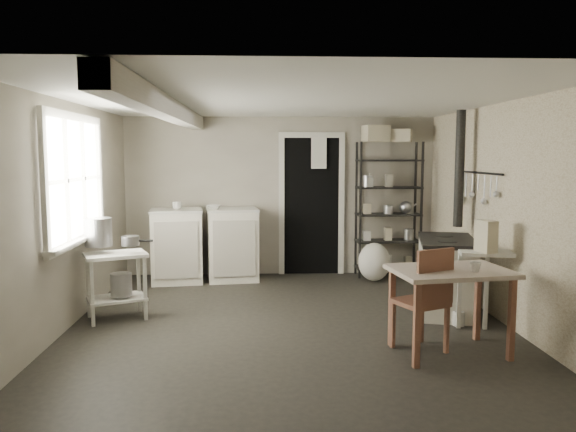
{
  "coord_description": "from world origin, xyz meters",
  "views": [
    {
      "loc": [
        -0.29,
        -5.69,
        1.76
      ],
      "look_at": [
        0.0,
        0.3,
        1.1
      ],
      "focal_mm": 35.0,
      "sensor_mm": 36.0,
      "label": 1
    }
  ],
  "objects_px": {
    "base_cabinets": "(205,248)",
    "stove": "(446,273)",
    "stockpot": "(98,232)",
    "chair": "(420,298)",
    "work_table": "(449,311)",
    "flour_sack": "(374,264)",
    "prep_table": "(116,282)",
    "shelf_rack": "(388,211)"
  },
  "relations": [
    {
      "from": "base_cabinets",
      "to": "stove",
      "type": "distance_m",
      "value": 3.33
    },
    {
      "from": "stockpot",
      "to": "chair",
      "type": "xyz_separation_m",
      "value": [
        3.14,
        -1.14,
        -0.45
      ]
    },
    {
      "from": "stockpot",
      "to": "base_cabinets",
      "type": "height_order",
      "value": "stockpot"
    },
    {
      "from": "base_cabinets",
      "to": "work_table",
      "type": "bearing_deg",
      "value": -58.15
    },
    {
      "from": "stockpot",
      "to": "work_table",
      "type": "xyz_separation_m",
      "value": [
        3.39,
        -1.21,
        -0.56
      ]
    },
    {
      "from": "stove",
      "to": "work_table",
      "type": "xyz_separation_m",
      "value": [
        -0.4,
        -1.31,
        -0.06
      ]
    },
    {
      "from": "stove",
      "to": "work_table",
      "type": "bearing_deg",
      "value": -93.97
    },
    {
      "from": "stove",
      "to": "flour_sack",
      "type": "xyz_separation_m",
      "value": [
        -0.49,
        1.56,
        -0.2
      ]
    },
    {
      "from": "base_cabinets",
      "to": "prep_table",
      "type": "bearing_deg",
      "value": -119.86
    },
    {
      "from": "prep_table",
      "to": "stockpot",
      "type": "distance_m",
      "value": 0.57
    },
    {
      "from": "prep_table",
      "to": "chair",
      "type": "relative_size",
      "value": 0.75
    },
    {
      "from": "stockpot",
      "to": "flour_sack",
      "type": "distance_m",
      "value": 3.76
    },
    {
      "from": "prep_table",
      "to": "flour_sack",
      "type": "bearing_deg",
      "value": 28.11
    },
    {
      "from": "work_table",
      "to": "chair",
      "type": "relative_size",
      "value": 1.05
    },
    {
      "from": "stockpot",
      "to": "work_table",
      "type": "relative_size",
      "value": 0.3
    },
    {
      "from": "prep_table",
      "to": "flour_sack",
      "type": "height_order",
      "value": "prep_table"
    },
    {
      "from": "base_cabinets",
      "to": "shelf_rack",
      "type": "xyz_separation_m",
      "value": [
        2.62,
        0.18,
        0.49
      ]
    },
    {
      "from": "work_table",
      "to": "flour_sack",
      "type": "bearing_deg",
      "value": 91.74
    },
    {
      "from": "shelf_rack",
      "to": "flour_sack",
      "type": "relative_size",
      "value": 3.62
    },
    {
      "from": "stockpot",
      "to": "flour_sack",
      "type": "relative_size",
      "value": 0.56
    },
    {
      "from": "stockpot",
      "to": "flour_sack",
      "type": "height_order",
      "value": "stockpot"
    },
    {
      "from": "base_cabinets",
      "to": "chair",
      "type": "height_order",
      "value": "base_cabinets"
    },
    {
      "from": "prep_table",
      "to": "base_cabinets",
      "type": "distance_m",
      "value": 1.98
    },
    {
      "from": "stove",
      "to": "chair",
      "type": "relative_size",
      "value": 1.1
    },
    {
      "from": "shelf_rack",
      "to": "stove",
      "type": "bearing_deg",
      "value": -84.18
    },
    {
      "from": "work_table",
      "to": "chair",
      "type": "distance_m",
      "value": 0.28
    },
    {
      "from": "flour_sack",
      "to": "stockpot",
      "type": "bearing_deg",
      "value": -153.33
    },
    {
      "from": "stove",
      "to": "prep_table",
      "type": "bearing_deg",
      "value": -165.12
    },
    {
      "from": "prep_table",
      "to": "work_table",
      "type": "distance_m",
      "value": 3.43
    },
    {
      "from": "stove",
      "to": "work_table",
      "type": "relative_size",
      "value": 1.05
    },
    {
      "from": "stockpot",
      "to": "chair",
      "type": "distance_m",
      "value": 3.37
    },
    {
      "from": "stockpot",
      "to": "work_table",
      "type": "height_order",
      "value": "stockpot"
    },
    {
      "from": "flour_sack",
      "to": "chair",
      "type": "bearing_deg",
      "value": -93.22
    },
    {
      "from": "shelf_rack",
      "to": "flour_sack",
      "type": "height_order",
      "value": "shelf_rack"
    },
    {
      "from": "prep_table",
      "to": "shelf_rack",
      "type": "distance_m",
      "value": 3.97
    },
    {
      "from": "stockpot",
      "to": "stove",
      "type": "bearing_deg",
      "value": 1.39
    },
    {
      "from": "prep_table",
      "to": "work_table",
      "type": "relative_size",
      "value": 0.72
    },
    {
      "from": "base_cabinets",
      "to": "flour_sack",
      "type": "xyz_separation_m",
      "value": [
        2.36,
        -0.16,
        -0.22
      ]
    },
    {
      "from": "stockpot",
      "to": "work_table",
      "type": "bearing_deg",
      "value": -19.73
    },
    {
      "from": "base_cabinets",
      "to": "chair",
      "type": "relative_size",
      "value": 1.61
    },
    {
      "from": "shelf_rack",
      "to": "chair",
      "type": "relative_size",
      "value": 2.04
    },
    {
      "from": "chair",
      "to": "prep_table",
      "type": "bearing_deg",
      "value": 134.58
    }
  ]
}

